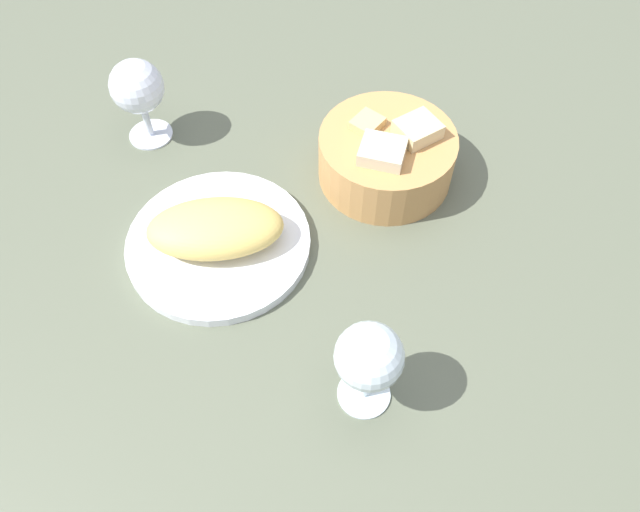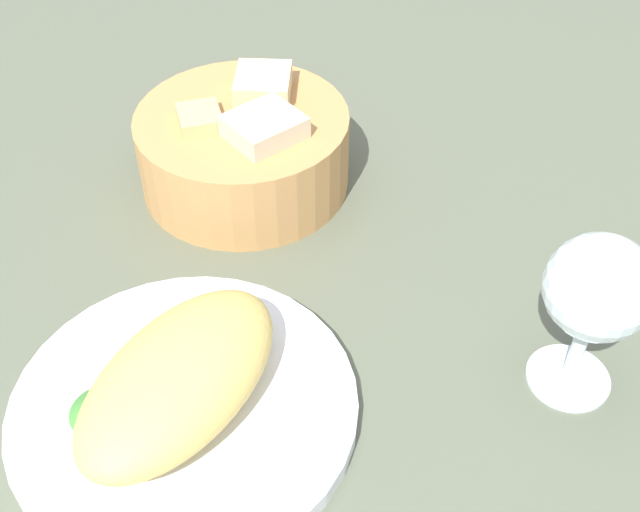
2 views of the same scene
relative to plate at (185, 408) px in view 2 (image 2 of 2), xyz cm
name	(u,v)px [view 2 (image 2 of 2)]	position (x,y,z in cm)	size (l,w,h in cm)	color
ground_plane	(268,330)	(9.67, 0.68, -1.70)	(140.00, 140.00, 2.00)	#565D49
plate	(185,408)	(0.00, 0.00, 0.00)	(23.18, 23.18, 1.40)	white
omelette	(179,379)	(0.00, 0.00, 3.12)	(16.77, 9.21, 4.84)	#DCBA5F
lettuce_garnish	(100,404)	(-3.66, 3.77, 1.49)	(4.36, 4.36, 1.59)	#418535
bread_basket	(245,148)	(21.67, 12.30, 3.16)	(18.16, 18.16, 9.06)	tan
wine_glass_near	(597,294)	(17.68, -19.75, 7.98)	(6.97, 6.97, 12.75)	silver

